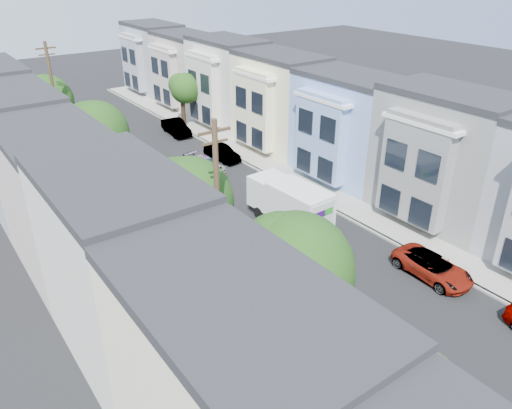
{
  "coord_description": "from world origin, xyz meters",
  "views": [
    {
      "loc": [
        -16.97,
        -15.79,
        16.5
      ],
      "look_at": [
        -0.38,
        7.11,
        2.2
      ],
      "focal_mm": 35.0,
      "sensor_mm": 36.0,
      "label": 1
    }
  ],
  "objects_px": {
    "lead_sedan": "(205,165)",
    "tree_d": "(95,134)",
    "utility_pole_near": "(218,221)",
    "parked_left_c": "(282,320)",
    "tree_c": "(188,202)",
    "parked_left_d": "(149,207)",
    "parked_right_d": "(176,127)",
    "tree_far_r": "(184,89)",
    "parked_right_c": "(222,153)",
    "tree_e": "(46,101)",
    "tree_b": "(293,271)",
    "fedex_truck": "(290,202)",
    "parked_right_b": "(433,267)",
    "utility_pole_far": "(56,102)"
  },
  "relations": [
    {
      "from": "tree_far_r",
      "to": "parked_right_d",
      "type": "relative_size",
      "value": 1.27
    },
    {
      "from": "tree_far_r",
      "to": "tree_d",
      "type": "bearing_deg",
      "value": -140.0
    },
    {
      "from": "lead_sedan",
      "to": "tree_d",
      "type": "bearing_deg",
      "value": 169.01
    },
    {
      "from": "parked_left_d",
      "to": "tree_b",
      "type": "bearing_deg",
      "value": -95.62
    },
    {
      "from": "parked_right_c",
      "to": "fedex_truck",
      "type": "bearing_deg",
      "value": -106.41
    },
    {
      "from": "tree_c",
      "to": "utility_pole_near",
      "type": "distance_m",
      "value": 2.99
    },
    {
      "from": "tree_far_r",
      "to": "parked_right_d",
      "type": "distance_m",
      "value": 4.15
    },
    {
      "from": "tree_b",
      "to": "tree_e",
      "type": "height_order",
      "value": "tree_b"
    },
    {
      "from": "tree_e",
      "to": "parked_right_c",
      "type": "bearing_deg",
      "value": -46.4
    },
    {
      "from": "tree_c",
      "to": "parked_left_c",
      "type": "bearing_deg",
      "value": -77.31
    },
    {
      "from": "lead_sedan",
      "to": "parked_right_d",
      "type": "relative_size",
      "value": 0.93
    },
    {
      "from": "tree_c",
      "to": "parked_left_d",
      "type": "bearing_deg",
      "value": 80.65
    },
    {
      "from": "fedex_truck",
      "to": "lead_sedan",
      "type": "bearing_deg",
      "value": 86.89
    },
    {
      "from": "fedex_truck",
      "to": "parked_left_d",
      "type": "bearing_deg",
      "value": 134.35
    },
    {
      "from": "fedex_truck",
      "to": "parked_right_b",
      "type": "relative_size",
      "value": 1.35
    },
    {
      "from": "tree_far_r",
      "to": "tree_c",
      "type": "bearing_deg",
      "value": -118.13
    },
    {
      "from": "tree_b",
      "to": "utility_pole_near",
      "type": "relative_size",
      "value": 0.78
    },
    {
      "from": "tree_e",
      "to": "parked_left_c",
      "type": "distance_m",
      "value": 32.79
    },
    {
      "from": "tree_d",
      "to": "utility_pole_near",
      "type": "xyz_separation_m",
      "value": [
        0.0,
        -16.6,
        0.24
      ]
    },
    {
      "from": "tree_c",
      "to": "parked_right_d",
      "type": "relative_size",
      "value": 1.65
    },
    {
      "from": "tree_far_r",
      "to": "parked_left_d",
      "type": "distance_m",
      "value": 20.29
    },
    {
      "from": "tree_e",
      "to": "parked_right_c",
      "type": "distance_m",
      "value": 16.7
    },
    {
      "from": "tree_c",
      "to": "parked_left_c",
      "type": "xyz_separation_m",
      "value": [
        1.4,
        -6.22,
        -4.24
      ]
    },
    {
      "from": "utility_pole_near",
      "to": "parked_left_d",
      "type": "relative_size",
      "value": 2.01
    },
    {
      "from": "tree_b",
      "to": "parked_left_d",
      "type": "relative_size",
      "value": 1.56
    },
    {
      "from": "tree_b",
      "to": "utility_pole_far",
      "type": "xyz_separation_m",
      "value": [
        0.0,
        31.55,
        -0.24
      ]
    },
    {
      "from": "tree_e",
      "to": "tree_far_r",
      "type": "relative_size",
      "value": 1.22
    },
    {
      "from": "utility_pole_near",
      "to": "lead_sedan",
      "type": "height_order",
      "value": "utility_pole_near"
    },
    {
      "from": "tree_far_r",
      "to": "parked_left_d",
      "type": "relative_size",
      "value": 1.14
    },
    {
      "from": "tree_far_r",
      "to": "parked_right_c",
      "type": "distance_m",
      "value": 10.88
    },
    {
      "from": "tree_c",
      "to": "tree_far_r",
      "type": "xyz_separation_m",
      "value": [
        13.2,
        24.69,
        -0.92
      ]
    },
    {
      "from": "tree_b",
      "to": "parked_right_b",
      "type": "xyz_separation_m",
      "value": [
        11.2,
        0.94,
        -4.74
      ]
    },
    {
      "from": "tree_far_r",
      "to": "utility_pole_near",
      "type": "height_order",
      "value": "utility_pole_near"
    },
    {
      "from": "tree_c",
      "to": "parked_left_d",
      "type": "distance_m",
      "value": 9.61
    },
    {
      "from": "tree_e",
      "to": "parked_left_d",
      "type": "xyz_separation_m",
      "value": [
        1.4,
        -17.8,
        -3.77
      ]
    },
    {
      "from": "utility_pole_near",
      "to": "parked_right_d",
      "type": "relative_size",
      "value": 2.25
    },
    {
      "from": "tree_c",
      "to": "tree_e",
      "type": "distance_m",
      "value": 26.32
    },
    {
      "from": "utility_pole_far",
      "to": "fedex_truck",
      "type": "distance_m",
      "value": 23.04
    },
    {
      "from": "tree_c",
      "to": "tree_d",
      "type": "bearing_deg",
      "value": 90.0
    },
    {
      "from": "parked_left_c",
      "to": "parked_right_b",
      "type": "height_order",
      "value": "parked_left_c"
    },
    {
      "from": "parked_left_d",
      "to": "parked_right_d",
      "type": "xyz_separation_m",
      "value": [
        9.8,
        14.69,
        -0.01
      ]
    },
    {
      "from": "parked_right_c",
      "to": "lead_sedan",
      "type": "bearing_deg",
      "value": -154.69
    },
    {
      "from": "utility_pole_near",
      "to": "parked_left_c",
      "type": "xyz_separation_m",
      "value": [
        1.4,
        -3.24,
        -4.41
      ]
    },
    {
      "from": "tree_far_r",
      "to": "fedex_truck",
      "type": "bearing_deg",
      "value": -101.53
    },
    {
      "from": "parked_left_d",
      "to": "utility_pole_near",
      "type": "bearing_deg",
      "value": -97.86
    },
    {
      "from": "lead_sedan",
      "to": "parked_right_c",
      "type": "xyz_separation_m",
      "value": [
        2.6,
        1.49,
        0.03
      ]
    },
    {
      "from": "tree_far_r",
      "to": "utility_pole_near",
      "type": "distance_m",
      "value": 30.68
    },
    {
      "from": "tree_far_r",
      "to": "parked_right_b",
      "type": "xyz_separation_m",
      "value": [
        -1.99,
        -32.28,
        -3.41
      ]
    },
    {
      "from": "fedex_truck",
      "to": "lead_sedan",
      "type": "xyz_separation_m",
      "value": [
        0.06,
        11.17,
        -1.06
      ]
    },
    {
      "from": "tree_e",
      "to": "lead_sedan",
      "type": "relative_size",
      "value": 1.67
    }
  ]
}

